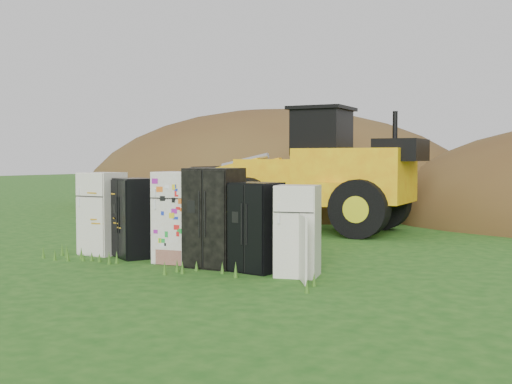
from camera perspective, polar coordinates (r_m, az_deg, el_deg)
ground at (r=12.75m, az=-5.40°, el=-6.43°), size 120.00×120.00×0.00m
fridge_leftmost at (r=14.34m, az=-13.48°, el=-1.86°), size 0.84×0.81×1.78m
fridge_black_side at (r=13.71m, az=-10.71°, el=-2.28°), size 1.08×0.99×1.67m
fridge_sticker at (r=12.94m, az=-6.96°, el=-2.23°), size 0.95×0.90×1.82m
fridge_dark_mid at (r=12.35m, az=-3.74°, el=-2.28°), size 1.05×0.89×1.90m
fridge_black_right at (r=11.82m, az=0.05°, el=-3.14°), size 0.87×0.74×1.65m
fridge_open_door at (r=11.39m, az=3.72°, el=-3.45°), size 0.90×0.86×1.61m
wheel_loader at (r=18.82m, az=3.31°, el=2.05°), size 7.64×3.78×3.55m
dirt_mound_left at (r=27.80m, az=1.29°, el=-1.30°), size 18.39×13.79×8.37m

